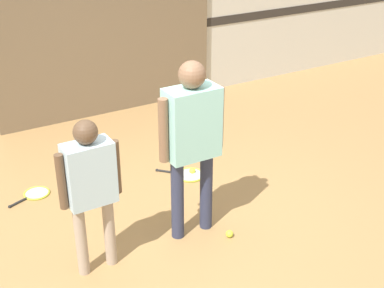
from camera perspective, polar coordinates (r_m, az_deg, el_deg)
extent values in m
plane|color=#A87F4C|center=(4.91, -1.46, -8.89)|extent=(16.00, 16.00, 0.00)
cube|color=#2D2823|center=(6.92, -13.42, 10.44)|extent=(16.00, 0.01, 0.12)
cube|color=#756047|center=(7.07, -9.05, 11.05)|extent=(2.99, 0.05, 2.02)
cylinder|color=#2D334C|center=(4.60, -1.56, -5.90)|extent=(0.11, 0.11, 0.76)
cylinder|color=#2D334C|center=(4.72, 1.52, -4.96)|extent=(0.11, 0.11, 0.76)
cube|color=#99D8D1|center=(4.34, 0.00, 2.25)|extent=(0.45, 0.25, 0.60)
sphere|color=brown|center=(4.19, 0.00, 7.41)|extent=(0.22, 0.22, 0.22)
cylinder|color=brown|center=(4.23, -3.07, 1.43)|extent=(0.08, 0.08, 0.54)
cylinder|color=brown|center=(4.47, 2.90, 2.84)|extent=(0.08, 0.08, 0.54)
cylinder|color=tan|center=(4.32, -11.74, -10.01)|extent=(0.09, 0.09, 0.63)
cylinder|color=tan|center=(4.38, -8.80, -9.14)|extent=(0.09, 0.09, 0.63)
cube|color=silver|center=(4.05, -10.89, -3.11)|extent=(0.37, 0.21, 0.50)
sphere|color=brown|center=(3.90, -11.30, 1.25)|extent=(0.18, 0.18, 0.18)
cylinder|color=brown|center=(4.00, -13.75, -3.95)|extent=(0.07, 0.07, 0.44)
cylinder|color=brown|center=(4.12, -8.10, -2.45)|extent=(0.07, 0.07, 0.44)
torus|color=#C6D838|center=(5.71, -0.18, -3.31)|extent=(0.43, 0.43, 0.02)
cylinder|color=silver|center=(5.71, -0.18, -3.31)|extent=(0.26, 0.26, 0.01)
cylinder|color=black|center=(5.78, -2.66, -2.96)|extent=(0.18, 0.18, 0.02)
sphere|color=black|center=(5.81, -3.76, -2.81)|extent=(0.03, 0.03, 0.03)
torus|color=#C6D838|center=(5.61, -16.23, -5.05)|extent=(0.34, 0.34, 0.02)
cylinder|color=silver|center=(5.61, -16.23, -5.05)|extent=(0.22, 0.22, 0.01)
cylinder|color=black|center=(5.51, -18.03, -5.94)|extent=(0.19, 0.09, 0.02)
sphere|color=black|center=(5.47, -18.87, -6.34)|extent=(0.03, 0.03, 0.03)
sphere|color=#CCE038|center=(4.79, 4.01, -9.53)|extent=(0.07, 0.07, 0.07)
sphere|color=#CCE038|center=(5.74, 0.03, -2.87)|extent=(0.07, 0.07, 0.07)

